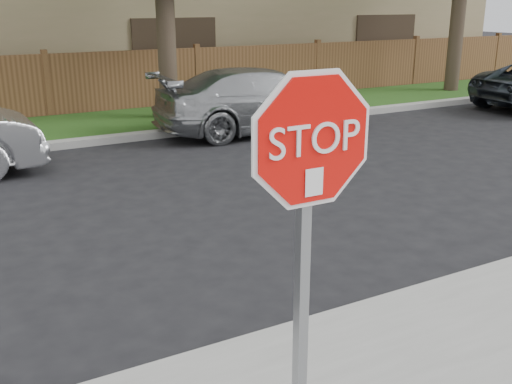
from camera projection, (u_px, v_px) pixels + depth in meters
ground at (302, 328)px, 5.43m from camera, size 90.00×90.00×0.00m
far_curb at (82, 142)px, 12.19m from camera, size 70.00×0.30×0.15m
grass_strip at (65, 128)px, 13.57m from camera, size 70.00×3.00×0.12m
fence at (48, 87)px, 14.68m from camera, size 70.00×0.12×1.60m
stop_sign at (309, 198)px, 3.19m from camera, size 1.01×0.13×2.55m
sedan_right at (263, 100)px, 13.33m from camera, size 5.04×2.36×1.42m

